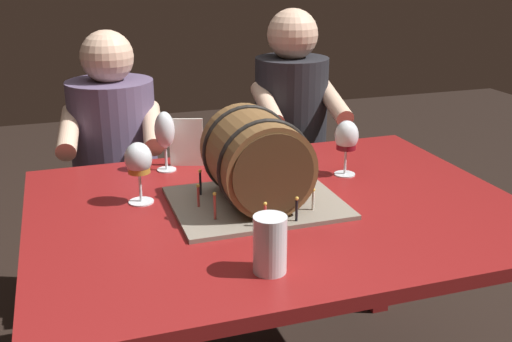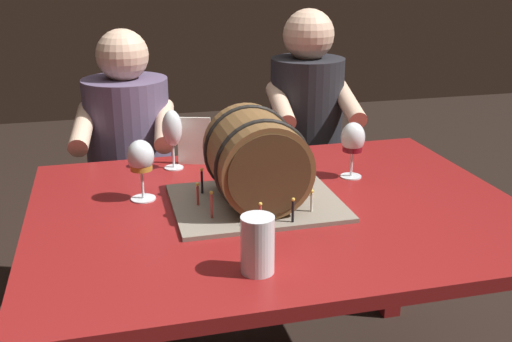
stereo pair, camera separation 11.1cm
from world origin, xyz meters
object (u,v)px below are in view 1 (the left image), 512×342
menu_card (186,142)px  person_seated_right (290,165)px  dining_table (277,236)px  barrel_cake (256,163)px  wine_glass_amber (139,162)px  wine_glass_red (346,138)px  beer_pint (270,246)px  person_seated_left (118,188)px  wine_glass_empty (165,131)px

menu_card → person_seated_right: (0.53, 0.42, -0.27)m
dining_table → person_seated_right: (0.37, 0.83, -0.10)m
menu_card → barrel_cake: bearing=-56.8°
barrel_cake → person_seated_right: person_seated_right is taller
dining_table → wine_glass_amber: bearing=159.3°
wine_glass_red → menu_card: (-0.46, 0.25, -0.04)m
wine_glass_amber → wine_glass_red: size_ratio=1.00×
dining_table → person_seated_right: person_seated_right is taller
beer_pint → person_seated_left: (-0.22, 1.18, -0.27)m
barrel_cake → wine_glass_empty: barrel_cake is taller
barrel_cake → person_seated_right: bearing=62.4°
beer_pint → person_seated_left: person_seated_left is taller
wine_glass_amber → barrel_cake: bearing=-21.1°
wine_glass_empty → person_seated_right: person_seated_right is taller
barrel_cake → wine_glass_amber: 0.33m
dining_table → wine_glass_empty: size_ratio=6.92×
beer_pint → menu_card: menu_card is taller
dining_table → menu_card: bearing=112.3°
dining_table → barrel_cake: bearing=162.0°
wine_glass_red → person_seated_left: size_ratio=0.16×
dining_table → barrel_cake: size_ratio=2.92×
dining_table → beer_pint: 0.41m
menu_card → person_seated_right: person_seated_right is taller
wine_glass_empty → wine_glass_red: (0.53, -0.22, -0.01)m
wine_glass_empty → wine_glass_amber: wine_glass_empty is taller
beer_pint → wine_glass_amber: bearing=113.6°
person_seated_left → person_seated_right: (0.73, -0.00, 0.02)m
wine_glass_empty → dining_table: bearing=-57.7°
dining_table → wine_glass_amber: 0.44m
dining_table → menu_card: 0.48m
wine_glass_red → person_seated_right: (0.08, 0.66, -0.32)m
wine_glass_empty → wine_glass_red: bearing=-22.6°
dining_table → wine_glass_empty: 0.51m
wine_glass_red → barrel_cake: bearing=-157.4°
barrel_cake → dining_table: bearing=-18.0°
dining_table → wine_glass_empty: wine_glass_empty is taller
person_seated_right → barrel_cake: bearing=-117.6°
menu_card → person_seated_left: bearing=132.7°
wine_glass_empty → beer_pint: 0.74m
menu_card → person_seated_left: person_seated_left is taller
wine_glass_empty → beer_pint: bearing=-82.6°
beer_pint → menu_card: (-0.02, 0.76, 0.02)m
menu_card → person_seated_left: 0.55m
wine_glass_empty → person_seated_left: 0.57m
wine_glass_empty → person_seated_right: bearing=36.0°
wine_glass_empty → menu_card: wine_glass_empty is taller
dining_table → beer_pint: bearing=-112.6°
barrel_cake → wine_glass_red: size_ratio=2.61×
barrel_cake → wine_glass_empty: size_ratio=2.37×
wine_glass_red → beer_pint: size_ratio=1.35×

